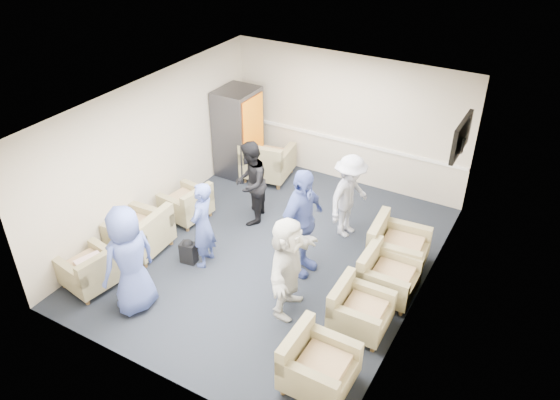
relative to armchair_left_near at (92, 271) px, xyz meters
The scene contains 25 objects.
floor 2.96m from the armchair_left_near, 46.58° to the left, with size 6.00×6.00×0.00m, color black.
ceiling 3.79m from the armchair_left_near, 46.58° to the left, with size 6.00×6.00×0.00m, color silver.
back_wall 5.62m from the armchair_left_near, 68.50° to the left, with size 5.00×0.02×2.70m, color beige.
front_wall 2.43m from the armchair_left_near, 23.06° to the right, with size 5.00×0.02×2.70m, color beige.
left_wall 2.43m from the armchair_left_near, 102.55° to the left, with size 0.02×6.00×2.70m, color beige.
right_wall 5.11m from the armchair_left_near, 25.30° to the left, with size 0.02×6.00×2.70m, color beige.
chair_rail 5.54m from the armchair_left_near, 68.43° to the left, with size 4.98×0.04×0.06m, color white.
tv 6.20m from the armchair_left_near, 41.44° to the left, with size 0.10×1.00×0.58m.
armchair_left_near is the anchor object (origin of this frame).
armchair_left_mid 1.12m from the armchair_left_near, 87.50° to the left, with size 0.92×0.92×0.70m.
armchair_left_far 2.30m from the armchair_left_near, 87.38° to the left, with size 0.84×0.84×0.61m.
armchair_right_near 3.89m from the armchair_left_near, ahead, with size 0.84×0.84×0.67m.
armchair_right_midnear 4.15m from the armchair_left_near, 17.25° to the left, with size 0.79×0.79×0.62m.
armchair_right_midfar 4.57m from the armchair_left_near, 27.65° to the left, with size 0.82×0.82×0.65m.
armchair_right_far 4.86m from the armchair_left_near, 35.91° to the left, with size 0.95×0.95×0.71m.
armchair_corner 4.38m from the armchair_left_near, 82.09° to the left, with size 1.07×1.07×0.75m.
vending_machine 4.37m from the armchair_left_near, 90.91° to the left, with size 0.76×0.88×1.87m.
backpack 1.55m from the armchair_left_near, 53.80° to the left, with size 0.29×0.22×0.45m.
pillow 0.16m from the armchair_left_near, 110.64° to the left, with size 0.41×0.31×0.12m, color silver.
person_front_left 1.06m from the armchair_left_near, ahead, with size 0.86×0.56×1.75m, color #42539E.
person_mid_left 1.86m from the armchair_left_near, 49.62° to the left, with size 0.56×0.36×1.53m, color #42539E.
person_back_left 3.10m from the armchair_left_near, 67.81° to the left, with size 0.78×0.61×1.60m, color black.
person_back_right 4.43m from the armchair_left_near, 49.01° to the left, with size 1.01×0.58×1.57m, color white.
person_mid_right 3.37m from the armchair_left_near, 36.84° to the left, with size 1.10×0.46×1.87m, color #42539E.
person_front_right 3.14m from the armchair_left_near, 20.35° to the left, with size 1.49×0.48×1.61m, color silver.
Camera 1 is at (3.82, -6.46, 5.78)m, focal length 35.00 mm.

